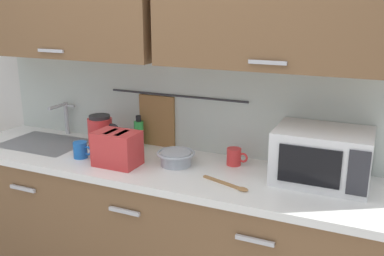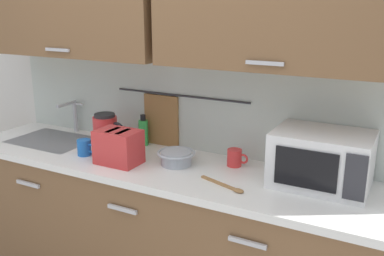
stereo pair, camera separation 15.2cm
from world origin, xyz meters
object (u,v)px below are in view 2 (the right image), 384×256
at_px(mug_near_sink, 85,148).
at_px(mug_by_kettle, 235,158).
at_px(electric_kettle, 106,130).
at_px(dish_soap_bottle, 143,132).
at_px(microwave, 322,159).
at_px(wooden_spoon, 227,186).
at_px(mixing_bowl, 176,157).
at_px(toaster, 119,147).

xyz_separation_m(mug_near_sink, mug_by_kettle, (0.85, 0.26, 0.00)).
height_order(electric_kettle, dish_soap_bottle, electric_kettle).
distance_m(microwave, mug_near_sink, 1.34).
relative_size(electric_kettle, mug_by_kettle, 1.89).
relative_size(microwave, wooden_spoon, 1.71).
bearing_deg(mug_near_sink, mixing_bowl, 12.42).
bearing_deg(mug_by_kettle, wooden_spoon, -74.43).
bearing_deg(dish_soap_bottle, mixing_bowl, -29.87).
height_order(electric_kettle, toaster, electric_kettle).
bearing_deg(microwave, toaster, -168.11).
distance_m(dish_soap_bottle, wooden_spoon, 0.82).
relative_size(electric_kettle, toaster, 0.89).
bearing_deg(electric_kettle, toaster, -38.87).
xyz_separation_m(mug_by_kettle, wooden_spoon, (0.08, -0.29, -0.04)).
bearing_deg(mug_near_sink, electric_kettle, 89.58).
distance_m(electric_kettle, wooden_spoon, 0.96).
distance_m(mug_by_kettle, wooden_spoon, 0.30).
distance_m(mug_near_sink, toaster, 0.26).
bearing_deg(toaster, dish_soap_bottle, 100.89).
bearing_deg(mug_by_kettle, mixing_bowl, -155.49).
bearing_deg(mixing_bowl, microwave, 6.86).
height_order(microwave, mug_by_kettle, microwave).
bearing_deg(mixing_bowl, electric_kettle, 172.08).
height_order(electric_kettle, mug_near_sink, electric_kettle).
bearing_deg(wooden_spoon, toaster, 178.11).
distance_m(microwave, mixing_bowl, 0.77).
distance_m(mixing_bowl, mug_by_kettle, 0.32).
height_order(microwave, wooden_spoon, microwave).
bearing_deg(mug_near_sink, dish_soap_bottle, 59.38).
height_order(dish_soap_bottle, mug_by_kettle, dish_soap_bottle).
xyz_separation_m(mixing_bowl, wooden_spoon, (0.37, -0.15, -0.04)).
xyz_separation_m(dish_soap_bottle, mixing_bowl, (0.36, -0.21, -0.04)).
relative_size(mug_near_sink, toaster, 0.47).
bearing_deg(mug_by_kettle, electric_kettle, -176.11).
bearing_deg(mug_by_kettle, microwave, -5.15).
xyz_separation_m(mixing_bowl, mug_by_kettle, (0.29, 0.13, 0.00)).
bearing_deg(dish_soap_bottle, toaster, -79.11).
bearing_deg(mixing_bowl, toaster, -156.04).
bearing_deg(mixing_bowl, wooden_spoon, -22.19).
xyz_separation_m(microwave, toaster, (-1.06, -0.22, -0.04)).
relative_size(microwave, toaster, 1.80).
xyz_separation_m(dish_soap_bottle, mug_near_sink, (-0.19, -0.33, -0.04)).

